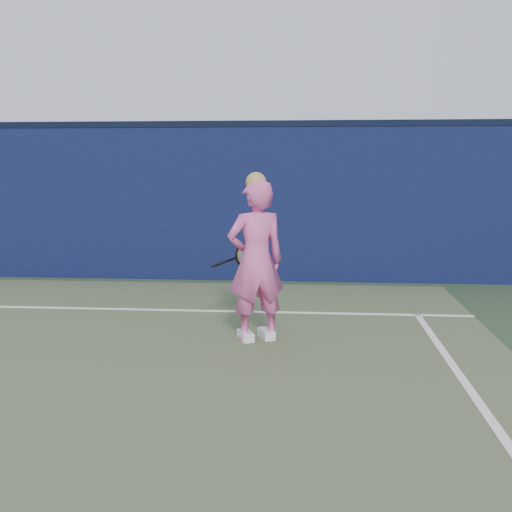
# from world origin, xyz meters

# --- Properties ---
(backstop_wall) EXTENTS (24.00, 0.40, 2.50)m
(backstop_wall) POSITION_xyz_m (0.00, 6.50, 1.25)
(backstop_wall) COLOR #0C1238
(backstop_wall) RESTS_ON ground
(wall_cap) EXTENTS (24.00, 0.42, 0.10)m
(wall_cap) POSITION_xyz_m (0.00, 6.50, 2.55)
(wall_cap) COLOR black
(wall_cap) RESTS_ON backstop_wall
(player) EXTENTS (0.75, 0.63, 1.82)m
(player) POSITION_xyz_m (2.86, 2.71, 0.88)
(player) COLOR #E759A4
(player) RESTS_ON ground
(racket) EXTENTS (0.50, 0.29, 0.29)m
(racket) POSITION_xyz_m (2.68, 3.12, 0.86)
(racket) COLOR black
(racket) RESTS_ON ground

